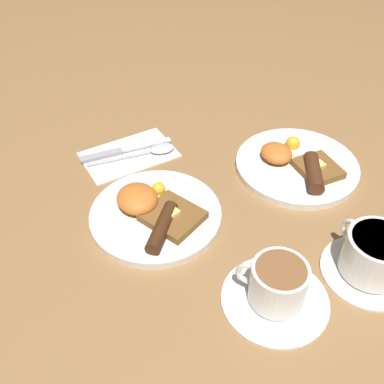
% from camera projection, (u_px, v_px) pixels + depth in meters
% --- Properties ---
extents(ground_plane, '(3.00, 3.00, 0.00)m').
position_uv_depth(ground_plane, '(156.00, 218.00, 0.79)').
color(ground_plane, olive).
extents(breakfast_plate_near, '(0.23, 0.23, 0.05)m').
position_uv_depth(breakfast_plate_near, '(155.00, 212.00, 0.78)').
color(breakfast_plate_near, white).
rests_on(breakfast_plate_near, ground_plane).
extents(breakfast_plate_far, '(0.24, 0.24, 0.04)m').
position_uv_depth(breakfast_plate_far, '(297.00, 164.00, 0.89)').
color(breakfast_plate_far, white).
rests_on(breakfast_plate_far, ground_plane).
extents(teacup_near, '(0.16, 0.16, 0.07)m').
position_uv_depth(teacup_near, '(277.00, 288.00, 0.65)').
color(teacup_near, white).
rests_on(teacup_near, ground_plane).
extents(teacup_far, '(0.15, 0.15, 0.08)m').
position_uv_depth(teacup_far, '(373.00, 257.00, 0.68)').
color(teacup_far, white).
rests_on(teacup_far, ground_plane).
extents(napkin, '(0.12, 0.19, 0.01)m').
position_uv_depth(napkin, '(129.00, 154.00, 0.93)').
color(napkin, white).
rests_on(napkin, ground_plane).
extents(knife, '(0.04, 0.19, 0.01)m').
position_uv_depth(knife, '(121.00, 151.00, 0.93)').
color(knife, silver).
rests_on(knife, napkin).
extents(spoon, '(0.05, 0.18, 0.01)m').
position_uv_depth(spoon, '(153.00, 150.00, 0.93)').
color(spoon, silver).
rests_on(spoon, napkin).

